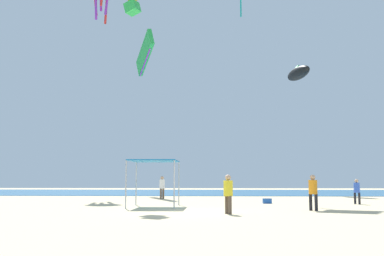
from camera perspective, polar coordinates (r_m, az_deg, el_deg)
The scene contains 11 objects.
ground at distance 21.29m, azimuth -0.22°, elevation -10.98°, with size 110.00×110.00×0.10m, color beige.
ocean_strip at distance 52.74m, azimuth 1.62°, elevation -8.31°, with size 110.00×24.00×0.03m, color #28608C.
canopy_tent at distance 25.44m, azimuth -4.92°, elevation -4.53°, with size 2.68×3.22×2.64m.
person_near_tent at distance 20.12m, azimuth 4.71°, elevation -8.11°, with size 0.42×0.44×1.77m.
person_leftmost at distance 35.34m, azimuth -3.89°, elevation -7.44°, with size 0.43×0.44×1.80m.
person_central at distance 22.99m, azimuth 15.40°, elevation -7.68°, with size 0.42×0.42×1.79m.
person_rightmost at distance 29.77m, azimuth 20.56°, elevation -7.45°, with size 0.37×0.37×1.57m.
cooler_box at distance 29.14m, azimuth 9.70°, elevation -9.27°, with size 0.57×0.37×0.35m.
kite_box_orange at distance 31.80m, azimuth -7.72°, elevation 16.01°, with size 1.23×1.14×1.92m.
kite_parafoil_green at distance 48.27m, azimuth -6.13°, elevation 9.51°, with size 2.89×5.98×3.86m.
kite_inflatable_black at distance 49.93m, azimuth 13.60°, elevation 6.92°, with size 2.82×4.93×1.88m.
Camera 1 is at (1.13, -21.20, 1.56)m, focal length 41.18 mm.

